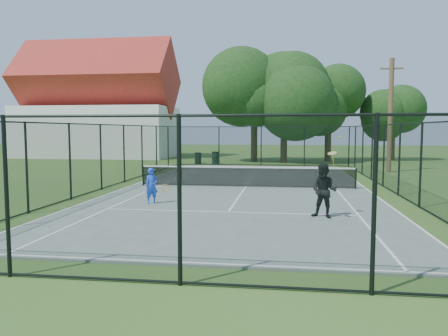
# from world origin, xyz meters

# --- Properties ---
(ground) EXTENTS (120.00, 120.00, 0.00)m
(ground) POSITION_xyz_m (0.00, 0.00, 0.00)
(ground) COLOR #2F561D
(tennis_court) EXTENTS (11.00, 24.00, 0.06)m
(tennis_court) POSITION_xyz_m (0.00, 0.00, 0.03)
(tennis_court) COLOR slate
(tennis_court) RESTS_ON ground
(tennis_net) EXTENTS (10.08, 0.08, 0.95)m
(tennis_net) POSITION_xyz_m (0.00, 0.00, 0.58)
(tennis_net) COLOR black
(tennis_net) RESTS_ON tennis_court
(fence) EXTENTS (13.10, 26.10, 3.00)m
(fence) POSITION_xyz_m (0.00, 0.00, 1.50)
(fence) COLOR black
(fence) RESTS_ON ground
(tree_near_left) EXTENTS (6.74, 6.74, 8.79)m
(tree_near_left) POSITION_xyz_m (-0.84, 17.34, 5.40)
(tree_near_left) COLOR #332114
(tree_near_left) RESTS_ON ground
(tree_near_mid) EXTENTS (6.51, 6.51, 8.51)m
(tree_near_mid) POSITION_xyz_m (1.70, 16.47, 5.24)
(tree_near_mid) COLOR #332114
(tree_near_mid) RESTS_ON ground
(tree_near_right) EXTENTS (5.27, 5.27, 7.28)m
(tree_near_right) POSITION_xyz_m (5.53, 18.88, 4.62)
(tree_near_right) COLOR #332114
(tree_near_right) RESTS_ON ground
(tree_far_right) EXTENTS (4.69, 4.69, 6.20)m
(tree_far_right) POSITION_xyz_m (11.28, 20.51, 3.84)
(tree_far_right) COLOR #332114
(tree_far_right) RESTS_ON ground
(building) EXTENTS (15.30, 8.15, 11.87)m
(building) POSITION_xyz_m (-17.00, 22.00, 4.93)
(building) COLOR silver
(building) RESTS_ON ground
(trash_bin_left) EXTENTS (0.58, 0.58, 0.91)m
(trash_bin_left) POSITION_xyz_m (-5.15, 14.21, 0.46)
(trash_bin_left) COLOR black
(trash_bin_left) RESTS_ON ground
(trash_bin_right) EXTENTS (0.58, 0.58, 1.01)m
(trash_bin_right) POSITION_xyz_m (-3.69, 13.91, 0.51)
(trash_bin_right) COLOR black
(trash_bin_right) RESTS_ON ground
(utility_pole) EXTENTS (1.40, 0.30, 7.26)m
(utility_pole) POSITION_xyz_m (8.46, 9.00, 3.69)
(utility_pole) COLOR #4C3823
(utility_pole) RESTS_ON ground
(player_blue) EXTENTS (0.87, 0.53, 1.29)m
(player_blue) POSITION_xyz_m (-2.96, -5.12, 0.70)
(player_blue) COLOR blue
(player_blue) RESTS_ON tennis_court
(player_black) EXTENTS (1.00, 0.93, 2.48)m
(player_black) POSITION_xyz_m (2.99, -6.90, 0.89)
(player_black) COLOR black
(player_black) RESTS_ON tennis_court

